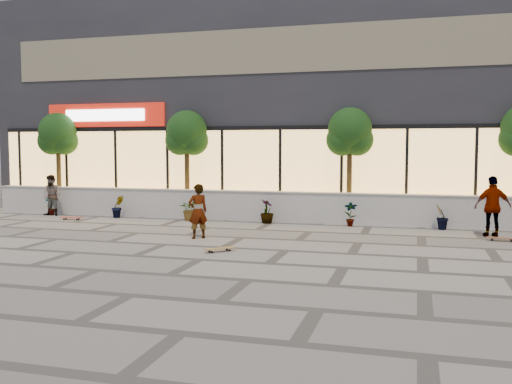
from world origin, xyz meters
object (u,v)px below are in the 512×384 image
(skateboard_right_near, at_px, (502,238))
(skateboard_center, at_px, (219,249))
(skateboard_left, at_px, (71,218))
(tree_mideast, at_px, (350,135))
(tree_west, at_px, (58,136))
(skater_left, at_px, (52,195))
(skater_center, at_px, (198,211))
(tree_midwest, at_px, (187,136))
(skater_right_near, at_px, (493,207))

(skateboard_right_near, bearing_deg, skateboard_center, -148.93)
(skateboard_left, bearing_deg, skateboard_center, -38.54)
(skateboard_center, xyz_separation_m, skateboard_left, (-7.09, 4.41, 0.00))
(tree_mideast, bearing_deg, tree_west, 180.00)
(skater_left, distance_m, skateboard_right_near, 15.45)
(tree_west, height_order, skateboard_right_near, tree_west)
(skateboard_center, bearing_deg, skater_center, 79.04)
(skater_left, bearing_deg, tree_west, 112.92)
(skateboard_center, bearing_deg, tree_mideast, 24.03)
(tree_west, distance_m, skateboard_center, 11.66)
(skater_left, height_order, skateboard_center, skater_left)
(tree_mideast, relative_size, skateboard_right_near, 4.92)
(tree_west, relative_size, tree_midwest, 1.00)
(skater_center, bearing_deg, skateboard_right_near, 151.13)
(skateboard_left, bearing_deg, tree_midwest, 26.40)
(skater_left, relative_size, skateboard_right_near, 1.92)
(tree_mideast, height_order, skateboard_left, tree_mideast)
(tree_midwest, bearing_deg, skater_center, -64.27)
(skater_right_near, bearing_deg, tree_midwest, -26.19)
(skateboard_right_near, bearing_deg, tree_west, 172.63)
(skater_center, relative_size, skateboard_center, 2.19)
(tree_mideast, distance_m, skateboard_center, 7.65)
(tree_west, bearing_deg, skateboard_left, -48.05)
(skater_right_near, bearing_deg, tree_west, -21.82)
(tree_midwest, xyz_separation_m, skater_right_near, (10.34, -2.35, -2.11))
(skater_right_near, xyz_separation_m, skateboard_left, (-13.81, 0.09, -0.79))
(tree_west, distance_m, skater_center, 9.51)
(skater_left, height_order, skater_right_near, skater_right_near)
(skateboard_left, bearing_deg, skater_right_near, -7.04)
(tree_west, height_order, skateboard_center, tree_west)
(tree_mideast, bearing_deg, skateboard_left, -166.58)
(skateboard_center, bearing_deg, skateboard_left, 101.82)
(tree_midwest, height_order, skateboard_center, tree_midwest)
(tree_midwest, relative_size, skater_left, 2.56)
(skater_center, xyz_separation_m, skateboard_left, (-5.82, 2.63, -0.69))
(skater_center, bearing_deg, skateboard_left, -65.69)
(skater_right_near, height_order, skateboard_center, skater_right_near)
(skater_right_near, distance_m, skateboard_right_near, 1.09)
(skater_left, bearing_deg, skater_center, -27.93)
(tree_mideast, bearing_deg, skater_left, -172.65)
(tree_mideast, xyz_separation_m, skater_left, (-10.85, -1.40, -2.22))
(tree_mideast, xyz_separation_m, skater_center, (-3.65, -4.89, -2.22))
(skateboard_center, distance_m, skateboard_right_near, 7.76)
(tree_west, xyz_separation_m, tree_mideast, (11.50, 0.00, 0.00))
(tree_midwest, height_order, skateboard_right_near, tree_midwest)
(tree_mideast, xyz_separation_m, skateboard_left, (-9.47, -2.26, -2.91))
(tree_west, bearing_deg, tree_mideast, 0.00)
(skater_center, bearing_deg, skater_right_near, 156.22)
(skateboard_right_near, bearing_deg, skateboard_left, -179.83)
(skater_center, xyz_separation_m, skater_right_near, (7.98, 2.54, 0.10))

